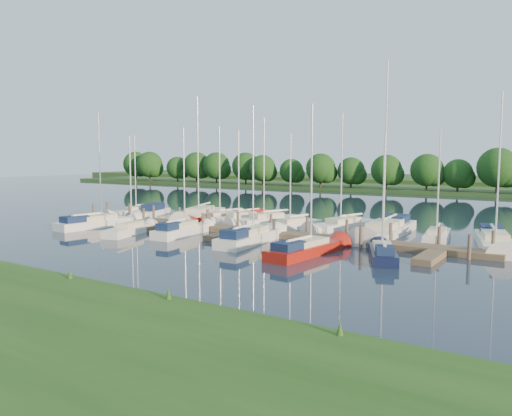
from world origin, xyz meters
The scene contains 23 objects.
ground centered at (0.00, 0.00, 0.00)m, with size 260.00×260.00×0.00m, color #1A2535.
dock centered at (0.00, 7.31, 0.20)m, with size 40.00×6.00×0.40m.
mooring_pilings centered at (0.00, 8.43, 0.60)m, with size 38.24×2.84×2.00m.
far_shore centered at (0.00, 75.00, 0.30)m, with size 180.00×30.00×0.60m, color #274119.
distant_hill centered at (0.00, 100.00, 0.70)m, with size 220.00×40.00×1.40m, color #325826.
treeline centered at (1.39, 62.18, 4.07)m, with size 145.67×8.91×8.32m.
sailboat_n_0 centered at (-17.05, 11.92, 0.27)m, with size 3.23×7.14×9.12m.
motorboat centered at (-15.70, 12.71, 0.34)m, with size 3.19×6.12×1.66m.
sailboat_n_2 centered at (-9.35, 13.18, 0.28)m, with size 5.17×10.22×13.00m.
sailboat_n_3 centered at (-6.10, 12.73, 0.27)m, with size 4.07×7.56×9.74m.
sailboat_n_4 centered at (-3.88, 13.08, 0.33)m, with size 3.59×7.21×9.36m.
sailboat_n_5 centered at (-1.17, 13.16, 0.28)m, with size 4.39×8.07×10.48m.
sailboat_n_6 centered at (2.19, 12.14, 0.27)m, with size 2.97×6.88×8.80m.
sailboat_n_7 centered at (6.23, 14.05, 0.28)m, with size 3.99×8.35×10.64m.
sailboat_n_8 centered at (10.41, 13.06, 0.33)m, with size 3.33×11.58×14.50m.
sailboat_n_9 centered at (14.58, 12.80, 0.27)m, with size 2.54×7.09×8.95m.
sailboat_n_10 centered at (18.72, 12.14, 0.33)m, with size 3.84×9.01×11.37m.
sailboat_s_0 centered at (-13.41, 3.44, 0.33)m, with size 2.71×8.59×10.88m.
sailboat_s_1 centered at (-7.80, 2.24, 0.28)m, with size 3.01×6.63×8.57m.
sailboat_s_2 centered at (-3.64, 4.03, 0.34)m, with size 2.37×7.12×9.24m.
sailboat_s_3 centered at (3.15, 4.02, 0.34)m, with size 2.56×8.30×10.67m.
sailboat_s_4 centered at (8.75, 2.48, 0.32)m, with size 2.57×8.12×10.25m.
sailboat_s_5 centered at (13.33, 3.99, 0.31)m, with size 3.51×6.23×8.18m.
Camera 1 is at (23.74, -26.58, 6.46)m, focal length 35.00 mm.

